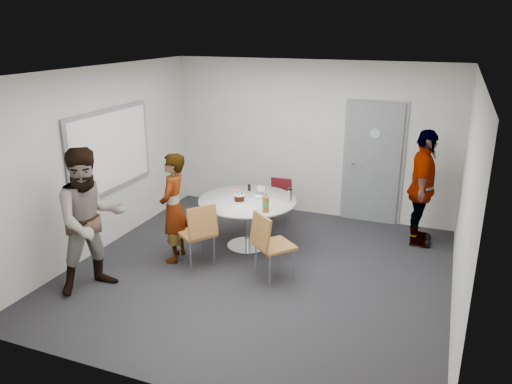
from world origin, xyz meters
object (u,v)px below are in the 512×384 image
at_px(whiteboard, 111,151).
at_px(person_left, 91,220).
at_px(chair_near_left, 199,229).
at_px(person_main, 174,208).
at_px(person_right, 422,188).
at_px(chair_near_right, 269,240).
at_px(door, 373,163).
at_px(table, 249,206).
at_px(chair_far, 280,197).

bearing_deg(whiteboard, person_left, -63.91).
relative_size(chair_near_left, person_main, 0.59).
distance_m(person_left, person_right, 4.77).
bearing_deg(person_left, whiteboard, 58.97).
relative_size(chair_near_right, person_right, 0.53).
distance_m(whiteboard, chair_near_left, 1.90).
relative_size(door, table, 1.45).
xyz_separation_m(whiteboard, chair_far, (2.15, 1.58, -0.97)).
bearing_deg(chair_far, chair_near_left, 71.89).
distance_m(door, chair_near_right, 2.85).
height_order(table, person_main, person_main).
bearing_deg(whiteboard, person_right, 19.87).
bearing_deg(person_left, person_right, -18.74).
distance_m(chair_near_right, person_left, 2.25).
distance_m(chair_near_left, person_left, 1.44).
distance_m(whiteboard, chair_far, 2.84).
distance_m(chair_near_left, chair_far, 2.02).
bearing_deg(person_right, door, 48.35).
xyz_separation_m(door, chair_near_right, (-0.89, -2.67, -0.45)).
distance_m(person_main, person_left, 1.22).
bearing_deg(chair_far, chair_near_right, 101.19).
relative_size(table, chair_far, 1.86).
xyz_separation_m(chair_far, person_main, (-0.96, -1.85, 0.31)).
height_order(chair_near_right, person_left, person_left).
distance_m(chair_far, person_main, 2.10).
distance_m(whiteboard, person_main, 1.40).
bearing_deg(table, chair_far, 83.08).
bearing_deg(door, chair_near_left, -125.78).
distance_m(chair_near_left, person_right, 3.41).
height_order(whiteboard, chair_near_right, whiteboard).
distance_m(table, chair_far, 1.09).
distance_m(table, chair_near_left, 0.96).
xyz_separation_m(door, chair_far, (-1.41, -0.71, -0.55)).
xyz_separation_m(table, person_main, (-0.82, -0.78, 0.13)).
distance_m(door, person_main, 3.49).
bearing_deg(chair_far, person_left, 59.73).
bearing_deg(door, whiteboard, -147.34).
height_order(table, person_right, person_right).
bearing_deg(door, table, -130.82).
bearing_deg(person_right, person_left, 125.71).
bearing_deg(table, person_left, -125.88).
bearing_deg(whiteboard, table, 13.97).
xyz_separation_m(table, chair_far, (0.13, 1.07, -0.18)).
distance_m(table, chair_near_right, 1.11).
relative_size(table, chair_near_right, 1.55).
bearing_deg(person_main, door, 125.78).
relative_size(chair_near_left, person_right, 0.52).
bearing_deg(person_right, person_main, 117.51).
bearing_deg(person_main, chair_far, 141.20).
distance_m(whiteboard, person_left, 1.61).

